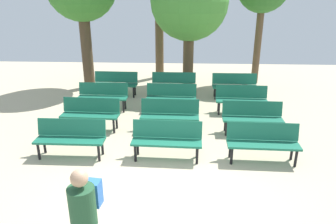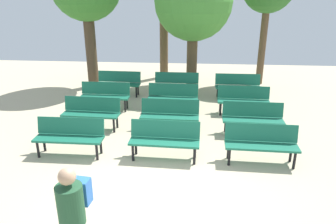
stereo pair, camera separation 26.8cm
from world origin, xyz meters
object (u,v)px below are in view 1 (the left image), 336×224
at_px(bench_r2_c0, 103,95).
at_px(tree_0, 159,43).
at_px(bench_r3_c0, 116,82).
at_px(visitor_with_backpack, 85,217).
at_px(bench_r1_c2, 252,116).
at_px(bench_r2_c1, 171,96).
at_px(bench_r1_c1, 170,113).
at_px(bench_r0_c0, 71,136).
at_px(bench_r3_c2, 235,84).
at_px(bench_r2_c2, 241,98).
at_px(tree_2, 189,2).
at_px(bench_r1_c0, 91,112).
at_px(bench_r0_c1, 167,138).
at_px(bench_r0_c2, 263,140).
at_px(bench_r3_c1, 174,83).

relative_size(bench_r2_c0, tree_0, 0.52).
distance_m(bench_r3_c0, visitor_with_backpack, 8.07).
relative_size(bench_r1_c2, tree_0, 0.52).
xyz_separation_m(bench_r3_c0, tree_0, (1.42, 2.77, 1.05)).
bearing_deg(visitor_with_backpack, bench_r2_c1, -90.74).
distance_m(bench_r1_c1, bench_r2_c0, 2.73).
bearing_deg(bench_r0_c0, bench_r3_c2, 46.23).
relative_size(bench_r0_c0, bench_r2_c0, 1.00).
bearing_deg(visitor_with_backpack, bench_r1_c2, -116.10).
distance_m(bench_r3_c0, tree_0, 3.29).
bearing_deg(bench_r3_c2, bench_r2_c2, -91.01).
height_order(bench_r3_c0, tree_2, tree_2).
bearing_deg(bench_r2_c1, tree_2, 80.71).
bearing_deg(bench_r3_c2, bench_r1_c0, -145.85).
distance_m(bench_r0_c0, bench_r3_c0, 4.66).
bearing_deg(bench_r2_c0, visitor_with_backpack, -77.59).
xyz_separation_m(bench_r0_c1, bench_r2_c0, (-2.24, 3.12, 0.00)).
bearing_deg(tree_0, bench_r2_c2, -56.41).
xyz_separation_m(bench_r0_c2, tree_2, (-1.64, 5.95, 2.77)).
relative_size(bench_r0_c1, tree_2, 0.34).
bearing_deg(bench_r2_c2, bench_r2_c1, 179.94).
bearing_deg(bench_r0_c1, bench_r0_c0, -177.91).
distance_m(bench_r3_c0, tree_2, 4.05).
xyz_separation_m(bench_r3_c0, bench_r3_c2, (4.35, -0.05, 0.00)).
bearing_deg(bench_r1_c0, tree_0, 78.05).
relative_size(tree_2, visitor_with_backpack, 2.89).
bearing_deg(bench_r2_c0, bench_r2_c1, 0.34).
bearing_deg(bench_r2_c0, bench_r1_c1, -34.55).
distance_m(bench_r1_c0, visitor_with_backpack, 5.06).
distance_m(bench_r1_c1, tree_2, 5.20).
relative_size(bench_r1_c0, bench_r1_c2, 1.00).
relative_size(bench_r0_c2, bench_r2_c0, 1.01).
bearing_deg(bench_r0_c1, bench_r1_c0, 146.72).
bearing_deg(bench_r3_c1, bench_r1_c0, -125.36).
relative_size(bench_r0_c2, bench_r2_c2, 1.00).
xyz_separation_m(bench_r0_c2, bench_r3_c0, (-4.31, 4.67, 0.00)).
distance_m(bench_r1_c1, bench_r1_c2, 2.24).
bearing_deg(bench_r1_c2, tree_2, 112.45).
xyz_separation_m(bench_r3_c2, visitor_with_backpack, (-3.08, -7.91, 0.43)).
distance_m(bench_r0_c2, tree_2, 6.76).
distance_m(bench_r1_c2, bench_r2_c0, 4.76).
distance_m(bench_r2_c2, tree_2, 4.34).
bearing_deg(bench_r3_c1, bench_r2_c0, -145.55).
relative_size(bench_r0_c0, bench_r3_c1, 1.00).
bearing_deg(bench_r2_c1, bench_r1_c1, -87.36).
relative_size(bench_r3_c0, visitor_with_backpack, 0.98).
relative_size(bench_r0_c0, bench_r2_c1, 0.99).
bearing_deg(bench_r3_c2, bench_r1_c1, -126.43).
bearing_deg(bench_r1_c0, visitor_with_backpack, -72.33).
bearing_deg(bench_r2_c2, bench_r1_c2, -86.51).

